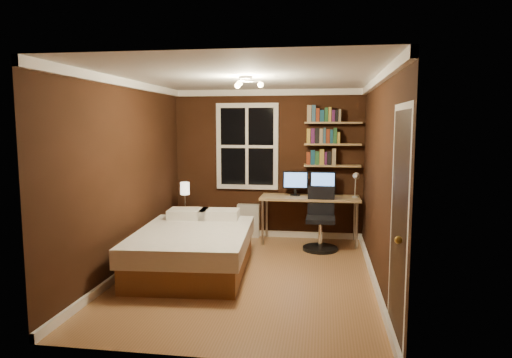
# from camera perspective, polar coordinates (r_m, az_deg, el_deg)

# --- Properties ---
(floor) EXTENTS (4.20, 4.20, 0.00)m
(floor) POSITION_cam_1_polar(r_m,az_deg,el_deg) (5.98, -1.05, -11.95)
(floor) COLOR #93643A
(floor) RESTS_ON ground
(wall_back) EXTENTS (3.20, 0.04, 2.50)m
(wall_back) POSITION_cam_1_polar(r_m,az_deg,el_deg) (7.77, 1.49, 1.87)
(wall_back) COLOR black
(wall_back) RESTS_ON ground
(wall_left) EXTENTS (0.04, 4.20, 2.50)m
(wall_left) POSITION_cam_1_polar(r_m,az_deg,el_deg) (6.17, -15.90, 0.29)
(wall_left) COLOR black
(wall_left) RESTS_ON ground
(wall_right) EXTENTS (0.04, 4.20, 2.50)m
(wall_right) POSITION_cam_1_polar(r_m,az_deg,el_deg) (5.66, 15.11, -0.26)
(wall_right) COLOR black
(wall_right) RESTS_ON ground
(ceiling) EXTENTS (3.20, 4.20, 0.02)m
(ceiling) POSITION_cam_1_polar(r_m,az_deg,el_deg) (5.69, -1.11, 12.64)
(ceiling) COLOR white
(ceiling) RESTS_ON wall_back
(window) EXTENTS (1.06, 0.06, 1.46)m
(window) POSITION_cam_1_polar(r_m,az_deg,el_deg) (7.76, -1.10, 4.08)
(window) COLOR white
(window) RESTS_ON wall_back
(door) EXTENTS (0.03, 0.82, 2.05)m
(door) POSITION_cam_1_polar(r_m,az_deg,el_deg) (4.18, 17.30, -5.95)
(door) COLOR black
(door) RESTS_ON ground
(door_knob) EXTENTS (0.06, 0.06, 0.06)m
(door_knob) POSITION_cam_1_polar(r_m,az_deg,el_deg) (3.89, 17.38, -7.28)
(door_knob) COLOR gold
(door_knob) RESTS_ON door
(ceiling_fixture) EXTENTS (0.44, 0.44, 0.18)m
(ceiling_fixture) POSITION_cam_1_polar(r_m,az_deg,el_deg) (5.58, -1.28, 11.71)
(ceiling_fixture) COLOR beige
(ceiling_fixture) RESTS_ON ceiling
(bookshelf_lower) EXTENTS (0.92, 0.22, 0.03)m
(bookshelf_lower) POSITION_cam_1_polar(r_m,az_deg,el_deg) (7.59, 9.50, 1.66)
(bookshelf_lower) COLOR #9B7A4B
(bookshelf_lower) RESTS_ON wall_back
(books_row_lower) EXTENTS (0.42, 0.16, 0.23)m
(books_row_lower) POSITION_cam_1_polar(r_m,az_deg,el_deg) (7.58, 9.52, 2.64)
(books_row_lower) COLOR maroon
(books_row_lower) RESTS_ON bookshelf_lower
(bookshelf_middle) EXTENTS (0.92, 0.22, 0.03)m
(bookshelf_middle) POSITION_cam_1_polar(r_m,az_deg,el_deg) (7.57, 9.56, 4.30)
(bookshelf_middle) COLOR #9B7A4B
(bookshelf_middle) RESTS_ON wall_back
(books_row_middle) EXTENTS (0.54, 0.16, 0.23)m
(books_row_middle) POSITION_cam_1_polar(r_m,az_deg,el_deg) (7.56, 9.58, 5.28)
(books_row_middle) COLOR navy
(books_row_middle) RESTS_ON bookshelf_middle
(bookshelf_upper) EXTENTS (0.92, 0.22, 0.03)m
(bookshelf_upper) POSITION_cam_1_polar(r_m,az_deg,el_deg) (7.56, 9.61, 6.95)
(bookshelf_upper) COLOR #9B7A4B
(bookshelf_upper) RESTS_ON wall_back
(books_row_upper) EXTENTS (0.54, 0.16, 0.23)m
(books_row_upper) POSITION_cam_1_polar(r_m,az_deg,el_deg) (7.56, 9.63, 7.93)
(books_row_upper) COLOR #275D2F
(books_row_upper) RESTS_ON bookshelf_upper
(bed) EXTENTS (1.58, 2.10, 0.68)m
(bed) POSITION_cam_1_polar(r_m,az_deg,el_deg) (6.16, -7.82, -8.61)
(bed) COLOR brown
(bed) RESTS_ON ground
(nightstand) EXTENTS (0.53, 0.53, 0.55)m
(nightstand) POSITION_cam_1_polar(r_m,az_deg,el_deg) (7.61, -8.80, -5.74)
(nightstand) COLOR brown
(nightstand) RESTS_ON ground
(bedside_lamp) EXTENTS (0.15, 0.15, 0.44)m
(bedside_lamp) POSITION_cam_1_polar(r_m,az_deg,el_deg) (7.51, -8.87, -2.06)
(bedside_lamp) COLOR white
(bedside_lamp) RESTS_ON nightstand
(radiator) EXTENTS (0.38, 0.13, 0.57)m
(radiator) POSITION_cam_1_polar(r_m,az_deg,el_deg) (7.85, -0.95, -5.22)
(radiator) COLOR silver
(radiator) RESTS_ON ground
(desk) EXTENTS (1.60, 0.60, 0.76)m
(desk) POSITION_cam_1_polar(r_m,az_deg,el_deg) (7.46, 6.75, -2.66)
(desk) COLOR #9B7A4B
(desk) RESTS_ON ground
(monitor_left) EXTENTS (0.42, 0.12, 0.40)m
(monitor_left) POSITION_cam_1_polar(r_m,az_deg,el_deg) (7.52, 4.95, -0.54)
(monitor_left) COLOR black
(monitor_left) RESTS_ON desk
(monitor_right) EXTENTS (0.42, 0.12, 0.40)m
(monitor_right) POSITION_cam_1_polar(r_m,az_deg,el_deg) (7.50, 8.35, -0.60)
(monitor_right) COLOR black
(monitor_right) RESTS_ON desk
(desk_lamp) EXTENTS (0.14, 0.32, 0.44)m
(desk_lamp) POSITION_cam_1_polar(r_m,az_deg,el_deg) (7.37, 12.35, -0.69)
(desk_lamp) COLOR silver
(desk_lamp) RESTS_ON desk
(office_chair) EXTENTS (0.53, 0.53, 0.97)m
(office_chair) POSITION_cam_1_polar(r_m,az_deg,el_deg) (7.13, 8.06, -5.86)
(office_chair) COLOR black
(office_chair) RESTS_ON ground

